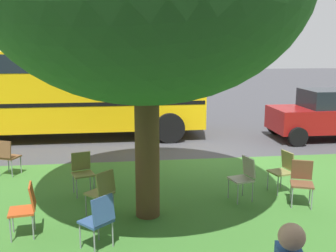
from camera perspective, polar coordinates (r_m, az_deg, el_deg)
name	(u,v)px	position (r m, az deg, el deg)	size (l,w,h in m)	color
ground	(211,157)	(11.24, 6.17, -4.39)	(80.00, 80.00, 0.00)	#424247
grass_verge	(247,200)	(8.32, 11.32, -10.36)	(48.00, 6.00, 0.01)	#3D752D
chair_0	(99,218)	(6.23, -9.93, -12.90)	(0.59, 0.59, 0.88)	#335184
chair_1	(82,170)	(8.53, -12.24, -6.18)	(0.52, 0.53, 0.88)	olive
chair_2	(302,179)	(8.19, 18.72, -7.28)	(0.53, 0.54, 0.88)	brown
chair_3	(244,175)	(8.15, 10.89, -6.96)	(0.51, 0.51, 0.88)	#ADA393
chair_4	(283,168)	(8.78, 16.25, -5.87)	(0.50, 0.50, 0.88)	olive
chair_5	(102,190)	(7.33, -9.50, -9.06)	(0.59, 0.59, 0.88)	olive
chair_6	(7,155)	(10.19, -22.17, -3.85)	(0.55, 0.55, 0.88)	brown
chair_7	(26,206)	(6.95, -19.77, -10.78)	(0.48, 0.47, 0.88)	#C64C1E
parked_car	(329,114)	(14.16, 22.13, 1.62)	(3.70, 1.92, 1.65)	maroon
school_bus	(45,86)	(13.80, -17.25, 5.58)	(10.40, 2.80, 2.88)	yellow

